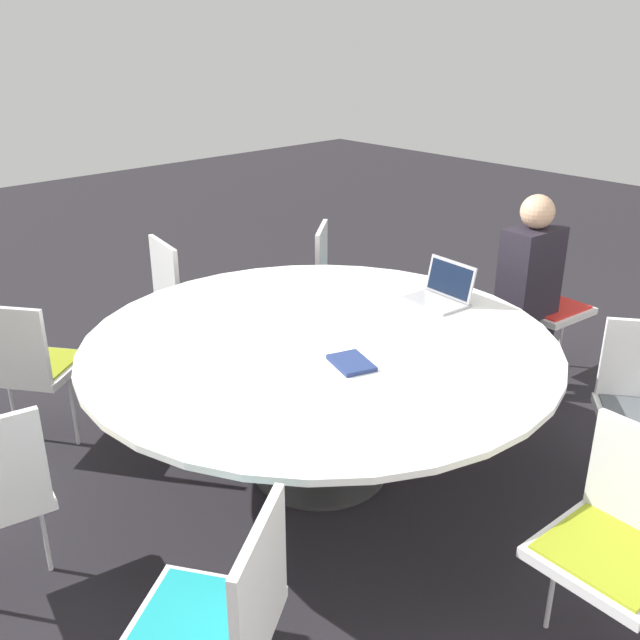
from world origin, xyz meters
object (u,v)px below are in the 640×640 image
object	(u,v)px
chair_0	(541,295)
person_0	(532,278)
chair_1	(340,277)
spiral_notebook	(351,363)
chair_3	(27,360)
chair_2	(185,290)
chair_6	(622,533)
chair_5	(220,617)
laptop	(442,292)

from	to	relation	value
chair_0	person_0	distance (m)	0.32
chair_1	spiral_notebook	xyz separation A→B (m)	(1.23, 1.32, 0.23)
chair_1	chair_3	size ratio (longest dim) A/B	1.00
chair_0	spiral_notebook	world-z (taller)	chair_0
person_0	spiral_notebook	xyz separation A→B (m)	(1.67, 0.12, 0.03)
spiral_notebook	chair_0	bearing A→B (deg)	-174.62
chair_2	chair_6	size ratio (longest dim) A/B	1.00
chair_3	person_0	xyz separation A→B (m)	(-2.54, 1.36, 0.19)
chair_5	chair_6	size ratio (longest dim) A/B	1.00
chair_3	laptop	distance (m)	2.21
chair_2	laptop	bearing A→B (deg)	31.39
chair_3	spiral_notebook	size ratio (longest dim) A/B	3.52
chair_0	laptop	world-z (taller)	laptop
chair_3	chair_6	world-z (taller)	same
chair_6	laptop	distance (m)	1.70
chair_1	chair_3	world-z (taller)	same
chair_6	person_0	bearing A→B (deg)	-46.50
chair_1	laptop	size ratio (longest dim) A/B	2.54
chair_5	spiral_notebook	world-z (taller)	chair_5
chair_1	chair_6	world-z (taller)	same
chair_2	laptop	distance (m)	1.73
chair_3	laptop	bearing A→B (deg)	18.06
chair_1	chair_2	world-z (taller)	same
chair_0	chair_1	xyz separation A→B (m)	(0.69, -1.14, 0.00)
laptop	spiral_notebook	world-z (taller)	laptop
chair_0	chair_6	bearing A→B (deg)	43.25
chair_5	person_0	size ratio (longest dim) A/B	0.71
chair_5	person_0	bearing A→B (deg)	-19.01
chair_2	chair_1	bearing A→B (deg)	72.49
chair_3	chair_6	xyz separation A→B (m)	(-0.95, 2.72, 0.00)
chair_0	chair_2	size ratio (longest dim) A/B	1.00
chair_3	chair_1	bearing A→B (deg)	48.97
chair_3	chair_6	bearing A→B (deg)	-17.27
chair_2	laptop	xyz separation A→B (m)	(-0.61, 1.60, 0.27)
laptop	chair_1	bearing A→B (deg)	169.67
chair_6	person_0	world-z (taller)	person_0
chair_1	chair_6	size ratio (longest dim) A/B	1.00
spiral_notebook	person_0	bearing A→B (deg)	-175.83
chair_5	spiral_notebook	distance (m)	1.32
chair_1	chair_5	bearing A→B (deg)	-0.43
chair_5	chair_6	xyz separation A→B (m)	(-1.22, 0.63, 0.00)
chair_2	chair_5	bearing A→B (deg)	-20.47
chair_1	chair_6	xyz separation A→B (m)	(1.16, 2.55, 0.00)
chair_0	spiral_notebook	distance (m)	1.94
chair_0	chair_3	distance (m)	3.08
person_0	chair_1	bearing A→B (deg)	-64.07
person_0	chair_2	bearing A→B (deg)	-45.32
chair_2	chair_3	xyz separation A→B (m)	(1.18, 0.33, 0.00)
chair_2	spiral_notebook	distance (m)	1.85
spiral_notebook	chair_3	bearing A→B (deg)	-59.42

